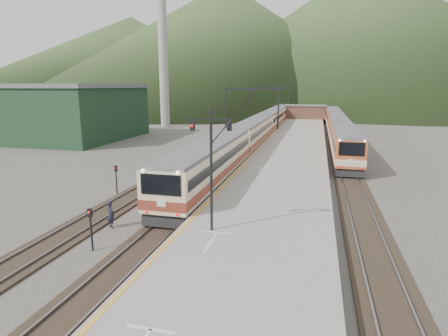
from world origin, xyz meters
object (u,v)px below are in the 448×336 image
(signal_mast, at_px, (211,157))
(worker, at_px, (111,214))
(main_train, at_px, (263,126))
(second_train, at_px, (337,127))

(signal_mast, distance_m, worker, 7.87)
(signal_mast, xyz_separation_m, worker, (-6.63, 1.33, -4.04))
(worker, bearing_deg, main_train, -63.12)
(signal_mast, bearing_deg, second_train, 79.70)
(signal_mast, height_order, worker, signal_mast)
(second_train, xyz_separation_m, signal_mast, (-8.10, -44.58, 3.00))
(main_train, xyz_separation_m, second_train, (11.50, 2.64, -0.16))
(main_train, bearing_deg, second_train, 12.91)
(main_train, relative_size, signal_mast, 12.85)
(main_train, height_order, second_train, main_train)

